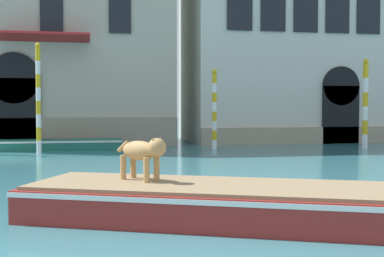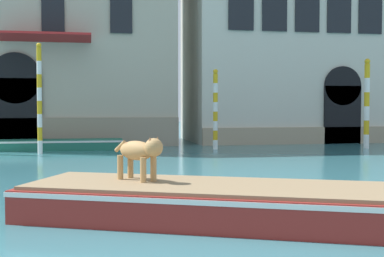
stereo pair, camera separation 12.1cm
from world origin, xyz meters
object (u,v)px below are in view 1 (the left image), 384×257
object	(u,v)px
boat_foreground	(247,202)
boat_moored_near_palazzo	(46,145)
dog_on_deck	(143,152)
mooring_pole_1	(365,103)
mooring_pole_2	(214,109)
mooring_pole_0	(38,98)

from	to	relation	value
boat_foreground	boat_moored_near_palazzo	bearing A→B (deg)	129.81
boat_moored_near_palazzo	boat_foreground	bearing A→B (deg)	-73.05
dog_on_deck	mooring_pole_1	size ratio (longest dim) A/B	0.25
mooring_pole_1	mooring_pole_2	bearing A→B (deg)	172.55
dog_on_deck	boat_moored_near_palazzo	xyz separation A→B (m)	(-2.63, 14.47, -0.90)
mooring_pole_2	mooring_pole_1	bearing A→B (deg)	-7.45
boat_foreground	mooring_pole_0	world-z (taller)	mooring_pole_0
boat_foreground	mooring_pole_1	size ratio (longest dim) A/B	1.94
mooring_pole_0	mooring_pole_1	distance (m)	14.15
boat_moored_near_palazzo	mooring_pole_2	distance (m)	7.47
dog_on_deck	mooring_pole_2	xyz separation A→B (m)	(4.60, 13.44, 0.65)
mooring_pole_2	dog_on_deck	bearing A→B (deg)	-108.91
mooring_pole_0	mooring_pole_2	xyz separation A→B (m)	(7.40, 0.70, -0.45)
mooring_pole_0	mooring_pole_1	xyz separation A→B (m)	(14.14, -0.18, -0.20)
boat_foreground	dog_on_deck	xyz separation A→B (m)	(-1.65, 0.89, 0.81)
boat_foreground	dog_on_deck	world-z (taller)	dog_on_deck
boat_moored_near_palazzo	mooring_pole_1	world-z (taller)	mooring_pole_1
mooring_pole_0	mooring_pole_2	size ratio (longest dim) A/B	1.25
boat_moored_near_palazzo	mooring_pole_1	bearing A→B (deg)	-6.41
mooring_pole_1	mooring_pole_2	distance (m)	6.81
mooring_pole_2	boat_foreground	bearing A→B (deg)	-101.66
mooring_pole_0	mooring_pole_2	distance (m)	7.44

